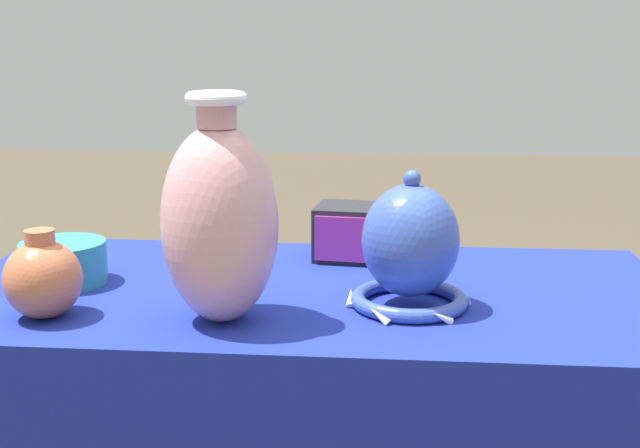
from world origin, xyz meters
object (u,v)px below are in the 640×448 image
vase_dome_bell (410,250)px  mosaic_tile_box (349,232)px  pot_squat_teal (64,263)px  jar_round_terracotta (43,278)px  vase_tall_bulbous (220,221)px

vase_dome_bell → mosaic_tile_box: bearing=111.5°
vase_dome_bell → mosaic_tile_box: 0.29m
mosaic_tile_box → vase_dome_bell: bearing=-62.3°
pot_squat_teal → jar_round_terracotta: bearing=-76.8°
pot_squat_teal → vase_tall_bulbous: bearing=-27.5°
mosaic_tile_box → jar_round_terracotta: 0.55m
mosaic_tile_box → pot_squat_teal: mosaic_tile_box is taller
vase_dome_bell → jar_round_terracotta: (-0.52, -0.09, -0.03)m
pot_squat_teal → vase_dome_bell: bearing=-7.1°
mosaic_tile_box → pot_squat_teal: bearing=-150.6°
jar_round_terracotta → pot_squat_teal: (-0.04, 0.16, -0.02)m
vase_tall_bulbous → pot_squat_teal: (-0.29, 0.15, -0.11)m
vase_dome_bell → pot_squat_teal: 0.57m
vase_dome_bell → mosaic_tile_box: size_ratio=1.63×
mosaic_tile_box → jar_round_terracotta: bearing=-133.2°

